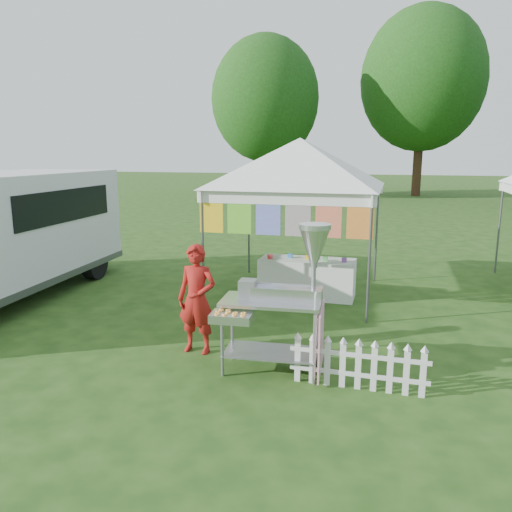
% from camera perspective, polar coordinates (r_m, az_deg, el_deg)
% --- Properties ---
extents(ground, '(120.00, 120.00, 0.00)m').
position_cam_1_polar(ground, '(6.72, -1.03, -12.20)').
color(ground, '#1D3F12').
rests_on(ground, ground).
extents(canopy_main, '(4.24, 4.24, 3.45)m').
position_cam_1_polar(canopy_main, '(9.55, 5.07, 13.25)').
color(canopy_main, '#59595E').
rests_on(canopy_main, ground).
extents(tree_left, '(6.40, 6.40, 9.53)m').
position_cam_1_polar(tree_left, '(31.03, 1.08, 17.48)').
color(tree_left, '#391E15').
rests_on(tree_left, ground).
extents(tree_mid, '(7.60, 7.60, 11.52)m').
position_cam_1_polar(tree_mid, '(34.19, 18.53, 18.56)').
color(tree_mid, '#391E15').
rests_on(tree_mid, ground).
extents(donut_cart, '(1.35, 1.02, 1.90)m').
position_cam_1_polar(donut_cart, '(6.10, 3.61, -3.59)').
color(donut_cart, gray).
rests_on(donut_cart, ground).
extents(vendor, '(0.57, 0.39, 1.52)m').
position_cam_1_polar(vendor, '(6.90, -6.77, -4.92)').
color(vendor, maroon).
rests_on(vendor, ground).
extents(picket_fence, '(1.62, 0.06, 0.56)m').
position_cam_1_polar(picket_fence, '(6.07, 11.59, -12.24)').
color(picket_fence, silver).
rests_on(picket_fence, ground).
extents(display_table, '(1.80, 0.70, 0.73)m').
position_cam_1_polar(display_table, '(9.64, 5.86, -2.50)').
color(display_table, white).
rests_on(display_table, ground).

